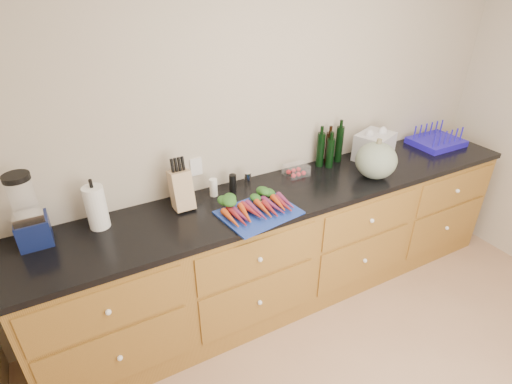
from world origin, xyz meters
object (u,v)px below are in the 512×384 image
cutting_board (259,213)px  blender_appliance (28,215)px  dish_rack (436,140)px  knife_block (181,190)px  carrots (255,205)px  paper_towel (96,207)px  squash (376,160)px  tomato_box (296,170)px

cutting_board → blender_appliance: (-1.23, 0.32, 0.18)m
blender_appliance → dish_rack: blender_appliance is taller
knife_block → carrots: bearing=-33.7°
paper_towel → squash: bearing=-8.6°
cutting_board → carrots: bearing=90.0°
squash → knife_block: squash is taller
cutting_board → knife_block: (-0.39, 0.30, 0.12)m
squash → paper_towel: 1.89m
cutting_board → carrots: size_ratio=1.09×
squash → tomato_box: 0.57m
carrots → squash: squash is taller
tomato_box → dish_rack: size_ratio=0.40×
carrots → paper_towel: size_ratio=1.62×
paper_towel → blender_appliance: bearing=-179.6°
carrots → dish_rack: dish_rack is taller
blender_appliance → dish_rack: (3.10, -0.08, -0.15)m
blender_appliance → knife_block: size_ratio=1.72×
carrots → tomato_box: bearing=30.3°
cutting_board → dish_rack: size_ratio=1.13×
cutting_board → squash: squash is taller
knife_block → tomato_box: bearing=1.9°
cutting_board → dish_rack: bearing=7.3°
cutting_board → paper_towel: paper_towel is taller
paper_towel → tomato_box: paper_towel is taller
carrots → blender_appliance: bearing=167.3°
carrots → knife_block: bearing=146.3°
tomato_box → dish_rack: dish_rack is taller
blender_appliance → paper_towel: bearing=0.4°
knife_block → tomato_box: 0.89m
squash → carrots: bearing=179.7°
blender_appliance → paper_towel: size_ratio=1.61×
cutting_board → knife_block: bearing=142.3°
blender_appliance → cutting_board: bearing=-14.5°
paper_towel → dish_rack: 2.76m
cutting_board → paper_towel: size_ratio=1.76×
carrots → blender_appliance: size_ratio=1.00×
paper_towel → dish_rack: paper_towel is taller
squash → knife_block: 1.39m
cutting_board → squash: (0.98, 0.04, 0.13)m
cutting_board → carrots: (0.00, 0.04, 0.03)m
blender_appliance → knife_block: 0.85m
knife_block → tomato_box: knife_block is taller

